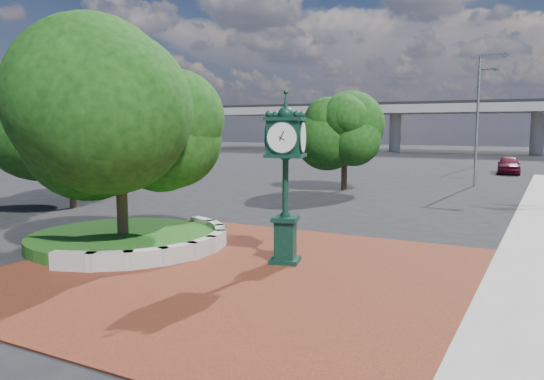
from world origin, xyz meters
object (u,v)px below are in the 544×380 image
at_px(post_clock, 286,171).
at_px(street_lamp_far, 479,110).
at_px(parked_car, 509,165).
at_px(street_lamp_near, 481,110).

relative_size(post_clock, street_lamp_far, 0.52).
xyz_separation_m(post_clock, parked_car, (3.29, 34.84, -1.92)).
bearing_deg(street_lamp_near, street_lamp_far, 97.34).
height_order(post_clock, street_lamp_near, street_lamp_near).
height_order(parked_car, street_lamp_near, street_lamp_near).
xyz_separation_m(parked_car, street_lamp_far, (-3.36, 6.89, 4.75)).
bearing_deg(street_lamp_far, parked_car, -64.03).
bearing_deg(post_clock, street_lamp_near, 84.71).
height_order(parked_car, street_lamp_far, street_lamp_far).
bearing_deg(post_clock, parked_car, 84.60).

